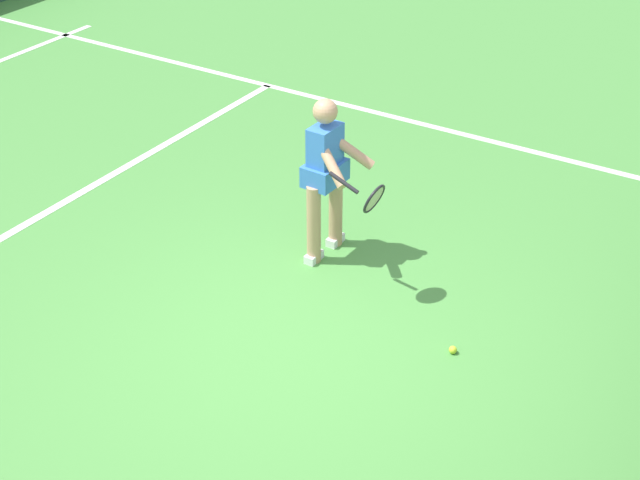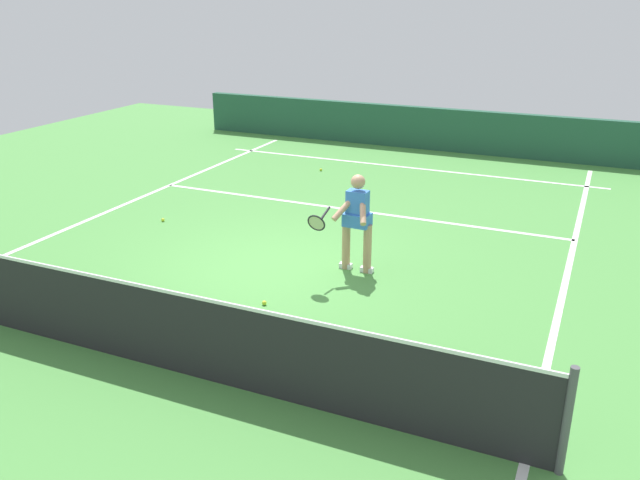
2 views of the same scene
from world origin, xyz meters
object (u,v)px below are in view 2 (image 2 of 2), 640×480
tennis_ball_mid (264,303)px  tennis_player (356,220)px  tennis_ball_far (321,170)px  tennis_ball_near (163,220)px

tennis_ball_mid → tennis_player: bearing=-113.9°
tennis_player → tennis_ball_far: size_ratio=23.48×
tennis_ball_near → tennis_ball_far: 4.80m
tennis_player → tennis_ball_far: (2.94, -5.34, -0.81)m
tennis_player → tennis_ball_far: bearing=-61.1°
tennis_ball_near → tennis_ball_mid: 4.18m
tennis_ball_mid → tennis_ball_far: (2.22, -6.98, 0.00)m
tennis_player → tennis_ball_mid: size_ratio=23.48×
tennis_ball_near → tennis_ball_mid: bearing=145.9°
tennis_ball_near → tennis_ball_mid: size_ratio=1.00×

